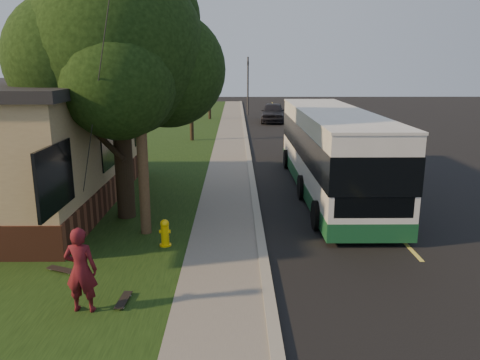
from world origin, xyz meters
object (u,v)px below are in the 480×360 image
bare_tree_far (209,97)px  skateboard_spare (63,270)px  bare_tree_near (191,108)px  distant_car (273,112)px  skateboard_main (123,300)px  utility_pole (138,72)px  leafy_tree (119,53)px  transit_bus (331,149)px  skateboarder (81,270)px  traffic_signal (248,82)px  fire_hydrant (165,233)px

bare_tree_far → skateboard_spare: (-1.78, -31.64, -1.88)m
bare_tree_near → distant_car: bare_tree_near is taller
skateboard_main → distant_car: size_ratio=0.15×
skateboard_main → distant_car: (5.51, 31.35, 0.70)m
utility_pole → leafy_tree: (-0.87, 1.66, 0.54)m
transit_bus → distant_car: bearing=91.2°
skateboarder → leafy_tree: bearing=-82.7°
bare_tree_near → traffic_signal: bearing=76.0°
bare_tree_far → skateboarder: bare_tree_far is taller
utility_pole → skateboard_spare: size_ratio=10.79×
traffic_signal → skateboard_spare: bearing=-98.4°
traffic_signal → transit_bus: (2.45, -28.34, -1.48)m
utility_pole → bare_tree_near: utility_pole is taller
fire_hydrant → skateboarder: size_ratio=0.42×
leafy_tree → bare_tree_near: (0.67, 15.35, -3.02)m
skateboard_main → distant_car: bearing=80.0°
fire_hydrant → leafy_tree: 5.65m
fire_hydrant → skateboard_spare: size_ratio=0.88×
fire_hydrant → bare_tree_near: bare_tree_near is taller
utility_pole → leafy_tree: bearing=117.6°
fire_hydrant → traffic_signal: 34.25m
transit_bus → skateboard_main: transit_bus is taller
bare_tree_far → distant_car: 5.89m
leafy_tree → transit_bus: bearing=22.9°
bare_tree_near → bare_tree_far: 12.01m
transit_bus → skateboard_spare: transit_bus is taller
traffic_signal → distant_car: traffic_signal is taller
fire_hydrant → distant_car: size_ratio=0.15×
leafy_tree → bare_tree_near: size_ratio=1.81×
skateboarder → bare_tree_near: bearing=-87.6°
utility_pole → skateboarder: size_ratio=5.20×
bare_tree_near → utility_pole: bearing=-89.3°
traffic_signal → bare_tree_far: bearing=-131.2°
leafy_tree → skateboarder: bearing=-85.7°
skateboard_main → skateboard_spare: 2.29m
fire_hydrant → traffic_signal: (3.10, 34.00, 2.73)m
skateboarder → utility_pole: bearing=-92.3°
leafy_tree → skateboard_main: bearing=-78.6°
leafy_tree → skateboard_spare: size_ratio=9.28×
transit_bus → leafy_tree: bearing=-157.1°
utility_pole → traffic_signal: bearing=83.4°
leafy_tree → skateboard_main: 7.74m
bare_tree_near → skateboard_spare: bare_tree_near is taller
utility_pole → traffic_signal: (3.81, 33.01, -1.47)m
utility_pole → skateboarder: (-0.41, -4.40, -3.69)m
skateboarder → traffic_signal: bearing=-93.4°
traffic_signal → bare_tree_near: bearing=-104.0°
skateboard_spare → skateboard_main: bearing=-39.4°
fire_hydrant → transit_bus: (5.55, 5.66, 1.25)m
bare_tree_far → transit_bus: 25.06m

